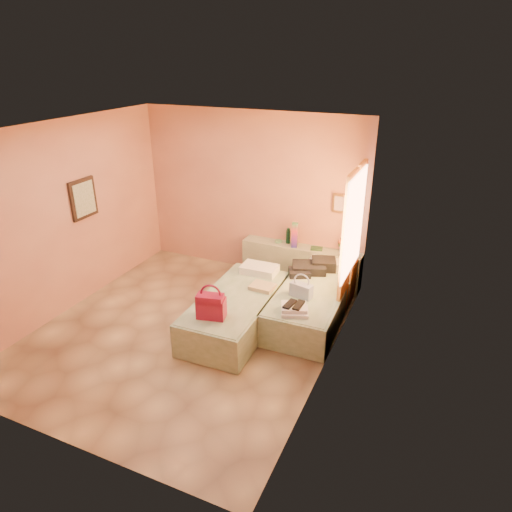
{
  "coord_description": "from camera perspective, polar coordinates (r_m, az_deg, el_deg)",
  "views": [
    {
      "loc": [
        3.11,
        -4.62,
        3.66
      ],
      "look_at": [
        0.7,
        0.85,
        0.95
      ],
      "focal_mm": 32.0,
      "sensor_mm": 36.0,
      "label": 1
    }
  ],
  "objects": [
    {
      "name": "ground",
      "position": [
        6.67,
        -8.56,
        -9.22
      ],
      "size": [
        4.5,
        4.5,
        0.0
      ],
      "primitive_type": "plane",
      "color": "tan",
      "rests_on": "ground"
    },
    {
      "name": "khaki_garment",
      "position": [
        6.61,
        0.81,
        -3.86
      ],
      "size": [
        0.35,
        0.28,
        0.06
      ],
      "primitive_type": "cube",
      "rotation": [
        0.0,
        0.0,
        -0.04
      ],
      "color": "tan",
      "rests_on": "bed_left"
    },
    {
      "name": "magenta_handbag",
      "position": [
        5.9,
        -5.62,
        -6.2
      ],
      "size": [
        0.4,
        0.28,
        0.34
      ],
      "primitive_type": "cube",
      "rotation": [
        0.0,
        0.0,
        0.22
      ],
      "color": "maroon",
      "rests_on": "bed_left"
    },
    {
      "name": "room_walls",
      "position": [
        6.23,
        -5.22,
        6.82
      ],
      "size": [
        4.02,
        4.51,
        2.81
      ],
      "color": "tan",
      "rests_on": "ground"
    },
    {
      "name": "sandal_pair",
      "position": [
        6.02,
        4.77,
        -6.11
      ],
      "size": [
        0.22,
        0.27,
        0.03
      ],
      "primitive_type": "cube",
      "rotation": [
        0.0,
        0.0,
        -0.11
      ],
      "color": "black",
      "rests_on": "towel_stack"
    },
    {
      "name": "water_bottle",
      "position": [
        7.75,
        4.04,
        2.51
      ],
      "size": [
        0.09,
        0.09,
        0.26
      ],
      "primitive_type": "cylinder",
      "rotation": [
        0.0,
        0.0,
        -0.2
      ],
      "color": "#163C27",
      "rests_on": "headboard_ledge"
    },
    {
      "name": "flower_vase",
      "position": [
        7.52,
        10.83,
        1.39
      ],
      "size": [
        0.24,
        0.24,
        0.25
      ],
      "primitive_type": "cube",
      "rotation": [
        0.0,
        0.0,
        -0.31
      ],
      "color": "white",
      "rests_on": "headboard_ledge"
    },
    {
      "name": "bed_left",
      "position": [
        6.57,
        -2.37,
        -6.9
      ],
      "size": [
        0.95,
        2.02,
        0.5
      ],
      "primitive_type": "cube",
      "rotation": [
        0.0,
        0.0,
        0.02
      ],
      "color": "#B1C7A0",
      "rests_on": "ground"
    },
    {
      "name": "blue_handbag",
      "position": [
        6.4,
        5.67,
        -4.29
      ],
      "size": [
        0.33,
        0.19,
        0.2
      ],
      "primitive_type": "cube",
      "rotation": [
        0.0,
        0.0,
        -0.2
      ],
      "color": "#3D5A92",
      "rests_on": "bed_right"
    },
    {
      "name": "towel_stack",
      "position": [
        6.04,
        4.88,
        -6.7
      ],
      "size": [
        0.43,
        0.4,
        0.1
      ],
      "primitive_type": "cube",
      "rotation": [
        0.0,
        0.0,
        0.34
      ],
      "color": "white",
      "rests_on": "bed_right"
    },
    {
      "name": "clothes_pile",
      "position": [
        7.12,
        6.99,
        -1.4
      ],
      "size": [
        0.72,
        0.72,
        0.17
      ],
      "primitive_type": "cube",
      "rotation": [
        0.0,
        0.0,
        0.38
      ],
      "color": "black",
      "rests_on": "bed_right"
    },
    {
      "name": "headboard_ledge",
      "position": [
        7.8,
        5.59,
        -1.03
      ],
      "size": [
        2.05,
        0.3,
        0.65
      ],
      "primitive_type": "cube",
      "color": "#A2AB8C",
      "rests_on": "ground"
    },
    {
      "name": "rainbow_box",
      "position": [
        7.57,
        4.86,
        2.63
      ],
      "size": [
        0.11,
        0.11,
        0.42
      ],
      "primitive_type": "cube",
      "rotation": [
        0.0,
        0.0,
        0.22
      ],
      "color": "maroon",
      "rests_on": "headboard_ledge"
    },
    {
      "name": "bed_right",
      "position": [
        6.81,
        6.92,
        -5.84
      ],
      "size": [
        0.95,
        2.02,
        0.5
      ],
      "primitive_type": "cube",
      "rotation": [
        0.0,
        0.0,
        0.02
      ],
      "color": "#B1C7A0",
      "rests_on": "ground"
    },
    {
      "name": "small_dish",
      "position": [
        7.82,
        2.82,
        1.85
      ],
      "size": [
        0.15,
        0.15,
        0.03
      ],
      "primitive_type": "cylinder",
      "rotation": [
        0.0,
        0.0,
        0.21
      ],
      "color": "#539864",
      "rests_on": "headboard_ledge"
    },
    {
      "name": "green_book",
      "position": [
        7.59,
        7.59,
        0.93
      ],
      "size": [
        0.22,
        0.18,
        0.03
      ],
      "primitive_type": "cube",
      "rotation": [
        0.0,
        0.0,
        0.22
      ],
      "color": "#234226",
      "rests_on": "headboard_ledge"
    }
  ]
}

